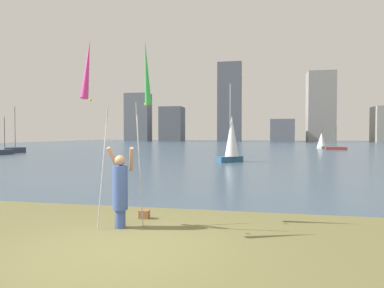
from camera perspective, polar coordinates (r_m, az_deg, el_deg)
name	(u,v)px	position (r m, az deg, el deg)	size (l,w,h in m)	color
ground	(243,147)	(56.76, 8.66, -0.55)	(120.00, 138.00, 0.12)	brown
person	(120,188)	(7.69, -12.08, -7.33)	(0.66, 0.49, 1.80)	#3F59A5
kite_flag_left	(88,74)	(7.35, -17.25, 11.36)	(0.16, 1.17, 4.04)	#B2B2B7
kite_flag_right	(146,77)	(8.06, -7.75, 11.28)	(0.16, 0.91, 4.26)	#B2B2B7
bag	(144,214)	(8.56, -8.12, -11.75)	(0.25, 0.17, 0.20)	brown
sailboat_0	(15,150)	(43.07, -27.81, -0.83)	(1.82, 1.94, 5.23)	#333D51
sailboat_1	(322,141)	(52.33, 21.15, 0.50)	(1.73, 2.39, 3.44)	silver
sailboat_3	(5,152)	(40.08, -29.21, -1.13)	(0.65, 2.14, 3.91)	#333D51
sailboat_4	(336,148)	(49.57, 23.26, -0.65)	(2.72, 1.12, 3.22)	maroon
sailboat_5	(232,139)	(25.59, 6.73, 0.83)	(1.95, 1.87, 5.90)	#2D6084
skyline_tower_0	(138,117)	(107.07, -9.14, 4.48)	(7.65, 4.83, 14.92)	slate
skyline_tower_1	(172,124)	(102.72, -3.41, 3.37)	(6.78, 6.52, 10.43)	#565B66
skyline_tower_2	(230,102)	(100.28, 6.39, 7.08)	(6.97, 3.41, 23.26)	#565B66
skyline_tower_3	(282,131)	(95.96, 14.97, 2.20)	(6.42, 6.55, 6.25)	slate
skyline_tower_4	(321,107)	(100.00, 21.00, 5.88)	(7.25, 5.81, 19.36)	gray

